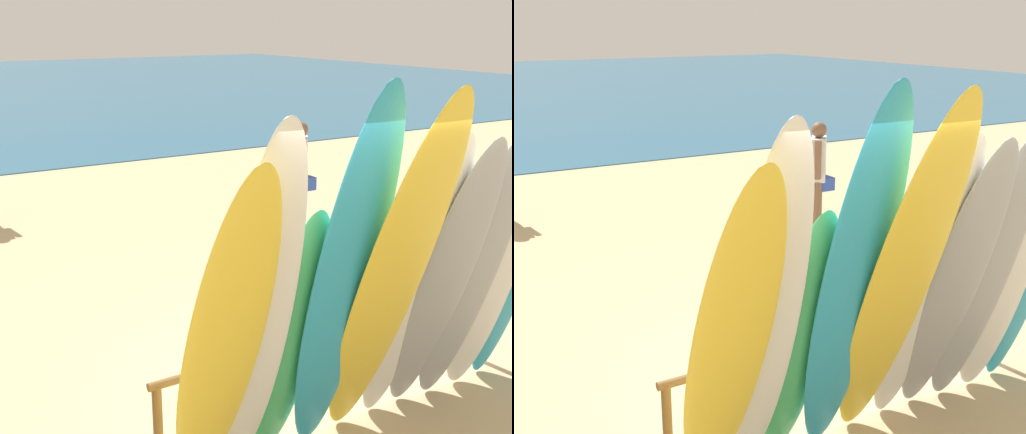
# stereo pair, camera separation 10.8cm
# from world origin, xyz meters

# --- Properties ---
(ground) EXTENTS (60.00, 60.00, 0.00)m
(ground) POSITION_xyz_m (0.00, 14.00, 0.00)
(ground) COLOR tan
(surfboard_rack) EXTENTS (3.31, 0.07, 0.68)m
(surfboard_rack) POSITION_xyz_m (0.00, 0.00, 0.54)
(surfboard_rack) COLOR brown
(surfboard_rack) RESTS_ON ground
(surfboard_yellow_0) EXTENTS (0.55, 1.01, 2.41)m
(surfboard_yellow_0) POSITION_xyz_m (-1.44, -0.70, 1.20)
(surfboard_yellow_0) COLOR yellow
(surfboard_yellow_0) RESTS_ON ground
(surfboard_white_1) EXTENTS (0.57, 0.90, 2.60)m
(surfboard_white_1) POSITION_xyz_m (-1.14, -0.61, 1.30)
(surfboard_white_1) COLOR white
(surfboard_white_1) RESTS_ON ground
(surfboard_green_2) EXTENTS (0.54, 0.64, 1.97)m
(surfboard_green_2) POSITION_xyz_m (-0.80, -0.46, 0.98)
(surfboard_green_2) COLOR #38B266
(surfboard_green_2) RESTS_ON ground
(surfboard_teal_3) EXTENTS (0.54, 0.86, 2.76)m
(surfboard_teal_3) POSITION_xyz_m (-0.51, -0.65, 1.38)
(surfboard_teal_3) COLOR #289EC6
(surfboard_teal_3) RESTS_ON ground
(surfboard_yellow_4) EXTENTS (0.59, 1.11, 2.73)m
(surfboard_yellow_4) POSITION_xyz_m (-0.16, -0.73, 1.36)
(surfboard_yellow_4) COLOR yellow
(surfboard_yellow_4) RESTS_ON ground
(surfboard_white_5) EXTENTS (0.53, 0.85, 2.39)m
(surfboard_white_5) POSITION_xyz_m (0.19, -0.58, 1.20)
(surfboard_white_5) COLOR white
(surfboard_white_5) RESTS_ON ground
(surfboard_grey_6) EXTENTS (0.59, 0.96, 2.36)m
(surfboard_grey_6) POSITION_xyz_m (0.45, -0.61, 1.18)
(surfboard_grey_6) COLOR #999EA3
(surfboard_grey_6) RESTS_ON ground
(surfboard_grey_7) EXTENTS (0.60, 0.84, 2.37)m
(surfboard_grey_7) POSITION_xyz_m (0.77, -0.60, 1.18)
(surfboard_grey_7) COLOR #999EA3
(surfboard_grey_7) RESTS_ON ground
(surfboard_white_8) EXTENTS (0.63, 0.74, 2.22)m
(surfboard_white_8) POSITION_xyz_m (1.08, -0.54, 1.11)
(surfboard_white_8) COLOR white
(surfboard_white_8) RESTS_ON ground
(beachgoer_midbeach) EXTENTS (0.43, 0.52, 1.64)m
(beachgoer_midbeach) POSITION_xyz_m (2.48, 4.13, 0.95)
(beachgoer_midbeach) COLOR brown
(beachgoer_midbeach) RESTS_ON ground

